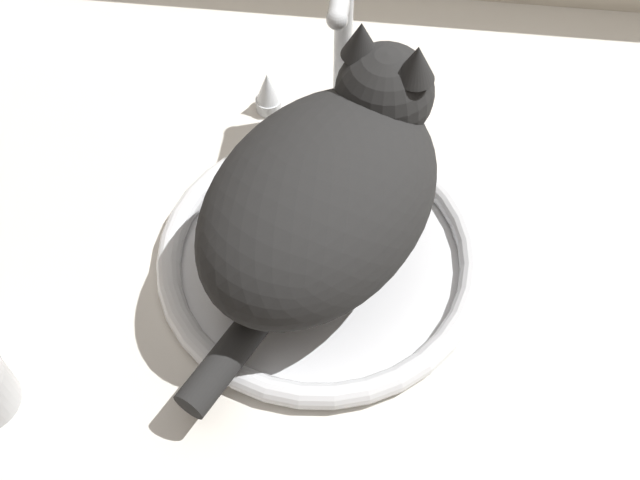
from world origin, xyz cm
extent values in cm
cube|color=silver|center=(0.00, 0.00, 1.50)|extent=(121.43, 75.33, 3.00)
torus|color=white|center=(3.14, -7.52, 4.26)|extent=(33.93, 33.93, 2.51)
cylinder|color=white|center=(3.14, -7.52, 3.30)|extent=(30.16, 30.16, 0.60)
cylinder|color=silver|center=(3.14, 13.91, 3.93)|extent=(4.00, 4.00, 1.86)
cylinder|color=silver|center=(3.14, 13.91, 14.23)|extent=(2.00, 2.00, 18.74)
sphere|color=silver|center=(3.14, 6.16, 23.60)|extent=(2.10, 2.10, 2.10)
cylinder|color=silver|center=(-5.64, 13.91, 3.80)|extent=(3.20, 3.20, 1.60)
cone|color=silver|center=(-5.64, 13.91, 6.58)|extent=(2.88, 2.88, 3.97)
cylinder|color=silver|center=(11.92, 13.91, 3.80)|extent=(3.20, 3.20, 1.60)
cone|color=silver|center=(11.92, 13.91, 6.58)|extent=(2.88, 2.88, 3.97)
ellipsoid|color=black|center=(3.14, -7.52, 13.23)|extent=(30.30, 34.45, 15.44)
sphere|color=black|center=(8.17, 2.80, 18.00)|extent=(9.73, 9.73, 9.73)
cone|color=black|center=(5.55, 4.08, 23.23)|extent=(3.70, 3.70, 3.65)
cone|color=black|center=(10.80, 1.53, 23.23)|extent=(3.70, 3.70, 3.65)
ellipsoid|color=silver|center=(9.77, 6.08, 17.03)|extent=(4.95, 4.41, 3.11)
ellipsoid|color=silver|center=(7.54, 1.51, 12.46)|extent=(13.27, 11.98, 8.49)
cylinder|color=black|center=(-3.74, -21.64, 7.11)|extent=(7.83, 11.57, 3.20)
camera|label=1|loc=(8.28, -51.00, 69.97)|focal=42.67mm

